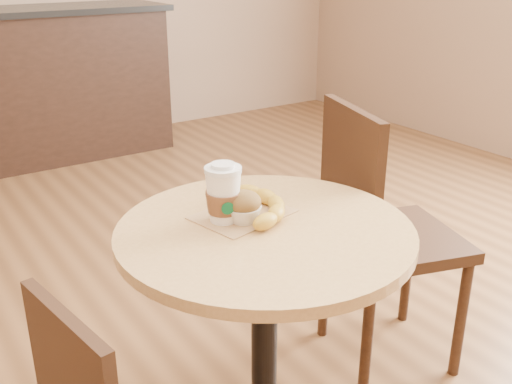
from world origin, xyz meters
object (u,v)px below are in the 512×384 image
Objects in this scene: cafe_table at (265,297)px; banana at (256,203)px; chair_right at (379,229)px; muffin at (244,207)px; coffee_cup at (223,196)px.

banana is at bearing 69.24° from cafe_table.
cafe_table is 0.62m from chair_right.
coffee_cup is at bearing 140.07° from muffin.
chair_right is (0.59, 0.18, -0.03)m from cafe_table.
banana is (0.06, 0.04, -0.02)m from muffin.
muffin is at bearing -21.96° from coffee_cup.
banana is (0.04, 0.10, 0.23)m from cafe_table.
chair_right is 10.34× the size of muffin.
muffin reaches higher than banana.
coffee_cup reaches higher than cafe_table.
coffee_cup is at bearing 128.37° from cafe_table.
cafe_table is at bearing -61.43° from muffin.
muffin is 0.08m from banana.
banana is at bearing 23.95° from coffee_cup.
muffin is (-0.62, -0.13, 0.28)m from chair_right.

